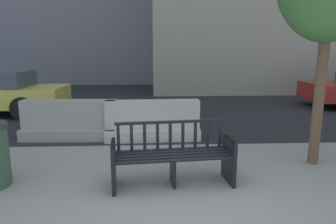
{
  "coord_description": "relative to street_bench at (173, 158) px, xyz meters",
  "views": [
    {
      "loc": [
        -0.26,
        -3.11,
        1.87
      ],
      "look_at": [
        -0.01,
        2.36,
        0.75
      ],
      "focal_mm": 32.0,
      "sensor_mm": 36.0,
      "label": 1
    }
  ],
  "objects": [
    {
      "name": "street_asphalt",
      "position": [
        0.02,
        7.81,
        -0.39
      ],
      "size": [
        120.0,
        12.0,
        0.01
      ],
      "primitive_type": "cube",
      "color": "black",
      "rests_on": "ground"
    },
    {
      "name": "street_bench",
      "position": [
        0.0,
        0.0,
        0.0
      ],
      "size": [
        1.73,
        0.69,
        0.88
      ],
      "color": "black",
      "rests_on": "ground"
    },
    {
      "name": "jersey_barrier_left",
      "position": [
        -2.08,
        2.39,
        -0.06
      ],
      "size": [
        2.02,
        0.74,
        0.84
      ],
      "color": "gray",
      "rests_on": "ground"
    },
    {
      "name": "jersey_barrier_centre",
      "position": [
        -0.29,
        2.28,
        -0.06
      ],
      "size": [
        2.02,
        0.76,
        0.84
      ],
      "color": "#ADA89E",
      "rests_on": "ground"
    },
    {
      "name": "ground_plane",
      "position": [
        0.02,
        -0.89,
        -0.4
      ],
      "size": [
        200.0,
        200.0,
        0.0
      ],
      "primitive_type": "plane",
      "color": "gray"
    }
  ]
}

